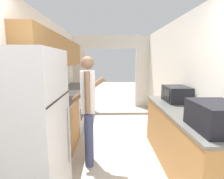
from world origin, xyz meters
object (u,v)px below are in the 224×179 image
object	(u,v)px
refrigerator	(27,134)
suitcase	(216,116)
person	(88,108)
range_oven	(69,112)
microwave	(176,94)

from	to	relation	value
refrigerator	suitcase	distance (m)	2.00
refrigerator	suitcase	world-z (taller)	refrigerator
suitcase	person	bearing A→B (deg)	148.45
refrigerator	range_oven	world-z (taller)	refrigerator
suitcase	microwave	bearing A→B (deg)	86.28
refrigerator	person	distance (m)	1.03
refrigerator	range_oven	bearing A→B (deg)	91.39
person	microwave	xyz separation A→B (m)	(1.53, 0.42, 0.13)
range_oven	person	xyz separation A→B (m)	(0.61, -1.32, 0.46)
range_oven	microwave	xyz separation A→B (m)	(2.13, -0.90, 0.59)
range_oven	microwave	size ratio (longest dim) A/B	2.00
suitcase	range_oven	bearing A→B (deg)	132.93
range_oven	suitcase	distance (m)	3.07
suitcase	refrigerator	bearing A→B (deg)	179.52
range_oven	refrigerator	bearing A→B (deg)	-88.61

